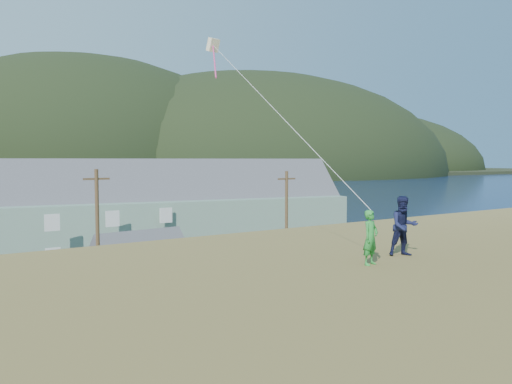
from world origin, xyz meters
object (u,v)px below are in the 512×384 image
lodge (183,210)px  shed_white (143,264)px  kite_flyer_green (371,238)px  kite_flyer_navy (404,226)px

lodge → shed_white: bearing=-116.8°
kite_flyer_green → shed_white: bearing=69.7°
lodge → kite_flyer_navy: 39.72m
lodge → kite_flyer_navy: (-10.01, -38.29, 3.38)m
kite_flyer_navy → shed_white: bearing=111.1°
kite_flyer_green → kite_flyer_navy: size_ratio=0.84×
shed_white → kite_flyer_navy: (-1.15, -26.06, 5.93)m
lodge → shed_white: lodge is taller
kite_flyer_green → kite_flyer_navy: (1.80, 0.40, 0.14)m
lodge → kite_flyer_green: bearing=-97.8°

